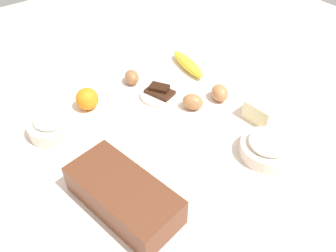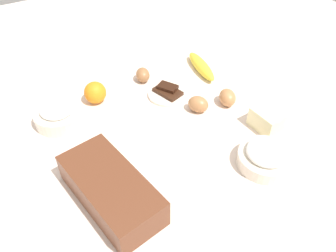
# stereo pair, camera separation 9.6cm
# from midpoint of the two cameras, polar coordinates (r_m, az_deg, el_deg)

# --- Properties ---
(ground_plane) EXTENTS (2.40, 2.40, 0.02)m
(ground_plane) POSITION_cam_midpoint_polar(r_m,az_deg,el_deg) (0.99, 2.76, -2.25)
(ground_plane) COLOR beige
(loaf_pan) EXTENTS (0.30, 0.18, 0.08)m
(loaf_pan) POSITION_cam_midpoint_polar(r_m,az_deg,el_deg) (0.81, -6.18, -10.62)
(loaf_pan) COLOR brown
(loaf_pan) RESTS_ON ground_plane
(flour_bowl) EXTENTS (0.15, 0.15, 0.07)m
(flour_bowl) POSITION_cam_midpoint_polar(r_m,az_deg,el_deg) (0.94, 18.89, -4.99)
(flour_bowl) COLOR silver
(flour_bowl) RESTS_ON ground_plane
(sugar_bowl) EXTENTS (0.14, 0.14, 0.07)m
(sugar_bowl) POSITION_cam_midpoint_polar(r_m,az_deg,el_deg) (1.05, -15.45, 1.80)
(sugar_bowl) COLOR silver
(sugar_bowl) RESTS_ON ground_plane
(banana) EXTENTS (0.19, 0.07, 0.04)m
(banana) POSITION_cam_midpoint_polar(r_m,az_deg,el_deg) (1.25, 7.80, 9.81)
(banana) COLOR yellow
(banana) RESTS_ON ground_plane
(orange_fruit) EXTENTS (0.07, 0.07, 0.07)m
(orange_fruit) POSITION_cam_midpoint_polar(r_m,az_deg,el_deg) (1.10, -9.66, 5.44)
(orange_fruit) COLOR orange
(orange_fruit) RESTS_ON ground_plane
(butter_block) EXTENTS (0.09, 0.07, 0.06)m
(butter_block) POSITION_cam_midpoint_polar(r_m,az_deg,el_deg) (1.05, 18.67, 0.84)
(butter_block) COLOR #F4EDB2
(butter_block) RESTS_ON ground_plane
(egg_near_butter) EXTENTS (0.08, 0.08, 0.05)m
(egg_near_butter) POSITION_cam_midpoint_polar(r_m,az_deg,el_deg) (1.07, 7.65, 3.53)
(egg_near_butter) COLOR #AD7546
(egg_near_butter) RESTS_ON ground_plane
(egg_beside_bowl) EXTENTS (0.08, 0.07, 0.05)m
(egg_beside_bowl) POSITION_cam_midpoint_polar(r_m,az_deg,el_deg) (1.11, 12.38, 4.58)
(egg_beside_bowl) COLOR #B77C4B
(egg_beside_bowl) RESTS_ON ground_plane
(egg_loose) EXTENTS (0.07, 0.06, 0.05)m
(egg_loose) POSITION_cam_midpoint_polar(r_m,az_deg,el_deg) (1.19, -1.92, 8.45)
(egg_loose) COLOR #9B683F
(egg_loose) RESTS_ON ground_plane
(chocolate_plate) EXTENTS (0.13, 0.13, 0.03)m
(chocolate_plate) POSITION_cam_midpoint_polar(r_m,az_deg,el_deg) (1.13, 2.40, 5.46)
(chocolate_plate) COLOR silver
(chocolate_plate) RESTS_ON ground_plane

